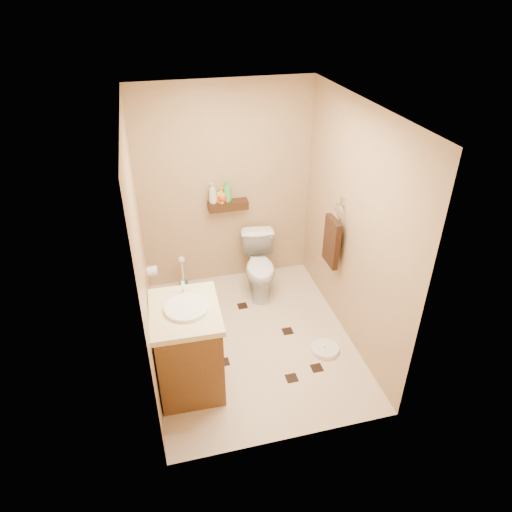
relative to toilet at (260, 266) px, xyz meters
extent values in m
plane|color=beige|center=(-0.29, -0.83, -0.35)|extent=(2.50, 2.50, 0.00)
cube|color=tan|center=(-0.29, 0.42, 0.85)|extent=(2.00, 0.04, 2.40)
cube|color=tan|center=(-0.29, -2.08, 0.85)|extent=(2.00, 0.04, 2.40)
cube|color=tan|center=(-1.29, -0.83, 0.85)|extent=(0.04, 2.50, 2.40)
cube|color=tan|center=(0.71, -0.83, 0.85)|extent=(0.04, 2.50, 2.40)
cube|color=white|center=(-0.29, -0.83, 2.05)|extent=(2.00, 2.50, 0.02)
cube|color=#3B2210|center=(-0.29, 0.34, 0.67)|extent=(0.46, 0.14, 0.10)
cube|color=black|center=(-0.66, -1.09, -0.35)|extent=(0.11, 0.11, 0.01)
cube|color=black|center=(0.10, -0.80, -0.35)|extent=(0.11, 0.11, 0.01)
cube|color=black|center=(-0.06, -1.46, -0.35)|extent=(0.11, 0.11, 0.01)
cube|color=black|center=(-0.86, -0.38, -0.35)|extent=(0.11, 0.11, 0.01)
cube|color=black|center=(0.22, -1.39, -0.35)|extent=(0.11, 0.11, 0.01)
cube|color=black|center=(-0.27, -0.25, -0.35)|extent=(0.11, 0.11, 0.01)
imported|color=white|center=(0.00, 0.00, 0.00)|extent=(0.48, 0.73, 0.70)
cube|color=brown|center=(-0.99, -1.27, 0.06)|extent=(0.57, 0.69, 0.82)
cube|color=beige|center=(-0.99, -1.27, 0.50)|extent=(0.61, 0.74, 0.05)
cylinder|color=white|center=(-0.97, -1.27, 0.53)|extent=(0.38, 0.38, 0.05)
cylinder|color=silver|center=(-0.97, -1.04, 0.60)|extent=(0.03, 0.03, 0.13)
cylinder|color=white|center=(0.38, -1.19, -0.32)|extent=(0.37, 0.37, 0.05)
cylinder|color=white|center=(0.38, -1.19, -0.30)|extent=(0.17, 0.17, 0.01)
cylinder|color=#175E54|center=(-0.89, 0.24, -0.29)|extent=(0.11, 0.11, 0.12)
cylinder|color=white|center=(-0.89, 0.24, -0.07)|extent=(0.02, 0.02, 0.33)
sphere|color=white|center=(-0.89, 0.24, 0.08)|extent=(0.08, 0.08, 0.08)
cube|color=silver|center=(0.69, -0.58, 1.03)|extent=(0.03, 0.06, 0.08)
torus|color=silver|center=(0.66, -0.58, 0.91)|extent=(0.02, 0.19, 0.19)
cube|color=#351A10|center=(0.62, -0.58, 0.57)|extent=(0.06, 0.30, 0.52)
cylinder|color=white|center=(-1.23, -0.18, 0.25)|extent=(0.11, 0.11, 0.11)
cylinder|color=silver|center=(-1.27, -0.18, 0.31)|extent=(0.04, 0.02, 0.02)
imported|color=beige|center=(-0.47, 0.34, 0.84)|extent=(0.13, 0.13, 0.24)
imported|color=yellow|center=(-0.37, 0.34, 0.81)|extent=(0.12, 0.12, 0.18)
imported|color=red|center=(-0.36, 0.34, 0.80)|extent=(0.12, 0.12, 0.16)
imported|color=green|center=(-0.30, 0.34, 0.84)|extent=(0.13, 0.13, 0.25)
camera|label=1|loc=(-1.15, -4.36, 2.94)|focal=32.00mm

